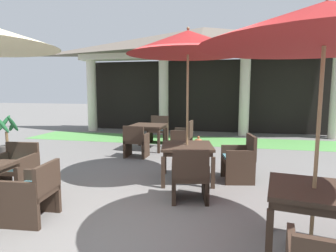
# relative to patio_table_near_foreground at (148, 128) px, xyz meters

# --- Properties ---
(ground_plane) EXTENTS (60.00, 60.00, 0.00)m
(ground_plane) POSITION_rel_patio_table_near_foreground_xyz_m (1.31, -4.77, -0.65)
(ground_plane) COLOR slate
(background_pavilion) EXTENTS (10.86, 2.78, 4.21)m
(background_pavilion) POSITION_rel_patio_table_near_foreground_xyz_m (1.31, 3.37, 2.64)
(background_pavilion) COLOR beige
(background_pavilion) RESTS_ON ground
(lawn_strip) EXTENTS (12.66, 1.88, 0.01)m
(lawn_strip) POSITION_rel_patio_table_near_foreground_xyz_m (1.31, 1.74, -0.65)
(lawn_strip) COLOR #519347
(lawn_strip) RESTS_ON ground
(patio_table_near_foreground) EXTENTS (1.00, 1.00, 0.75)m
(patio_table_near_foreground) POSITION_rel_patio_table_near_foreground_xyz_m (0.00, 0.00, 0.00)
(patio_table_near_foreground) COLOR #38281E
(patio_table_near_foreground) RESTS_ON ground
(patio_chair_near_foreground_east) EXTENTS (0.58, 0.65, 0.89)m
(patio_chair_near_foreground_east) POSITION_rel_patio_table_near_foreground_xyz_m (1.07, -0.03, -0.23)
(patio_chair_near_foreground_east) COLOR #38281E
(patio_chair_near_foreground_east) RESTS_ON ground
(patio_chair_near_foreground_north) EXTENTS (0.63, 0.53, 0.91)m
(patio_chair_near_foreground_north) POSITION_rel_patio_table_near_foreground_xyz_m (0.03, 1.07, -0.23)
(patio_chair_near_foreground_north) COLOR #38281E
(patio_chair_near_foreground_north) RESTS_ON ground
(patio_chair_near_foreground_south) EXTENTS (0.59, 0.52, 0.86)m
(patio_chair_near_foreground_south) POSITION_rel_patio_table_near_foreground_xyz_m (-0.03, -1.07, -0.24)
(patio_chair_near_foreground_south) COLOR #38281E
(patio_chair_near_foreground_south) RESTS_ON ground
(patio_chair_mid_left_north) EXTENTS (0.69, 0.63, 0.85)m
(patio_chair_mid_left_north) POSITION_rel_patio_table_near_foreground_xyz_m (-1.24, -4.00, -0.24)
(patio_chair_mid_left_north) COLOR #38281E
(patio_chair_mid_left_north) RESTS_ON ground
(patio_chair_mid_left_east) EXTENTS (0.60, 0.65, 0.81)m
(patio_chair_mid_left_east) POSITION_rel_patio_table_near_foreground_xyz_m (-0.20, -4.86, -0.26)
(patio_chair_mid_left_east) COLOR #38281E
(patio_chair_mid_left_east) RESTS_ON ground
(patio_table_mid_right) EXTENTS (1.04, 1.04, 0.75)m
(patio_table_mid_right) POSITION_rel_patio_table_near_foreground_xyz_m (3.30, -4.93, -0.01)
(patio_table_mid_right) COLOR #38281E
(patio_table_mid_right) RESTS_ON ground
(patio_umbrella_mid_right) EXTENTS (2.54, 2.54, 2.72)m
(patio_umbrella_mid_right) POSITION_rel_patio_table_near_foreground_xyz_m (3.30, -4.93, 1.78)
(patio_umbrella_mid_right) COLOR #2D2D2D
(patio_umbrella_mid_right) RESTS_ON ground
(patio_table_far_back) EXTENTS (1.15, 1.15, 0.72)m
(patio_table_far_back) POSITION_rel_patio_table_near_foreground_xyz_m (1.59, -2.70, -0.03)
(patio_table_far_back) COLOR #38281E
(patio_table_far_back) RESTS_ON ground
(patio_umbrella_far_back) EXTENTS (2.32, 2.32, 2.96)m
(patio_umbrella_far_back) POSITION_rel_patio_table_near_foreground_xyz_m (1.59, -2.70, 2.00)
(patio_umbrella_far_back) COLOR #2D2D2D
(patio_umbrella_far_back) RESTS_ON ground
(patio_chair_far_back_south) EXTENTS (0.68, 0.67, 0.89)m
(patio_chair_far_back_south) POSITION_rel_patio_table_near_foreground_xyz_m (1.80, -3.72, -0.25)
(patio_chair_far_back_south) COLOR #38281E
(patio_chair_far_back_south) RESTS_ON ground
(patio_chair_far_back_east) EXTENTS (0.67, 0.69, 0.92)m
(patio_chair_far_back_east) POSITION_rel_patio_table_near_foreground_xyz_m (2.61, -2.50, -0.24)
(patio_chair_far_back_east) COLOR #38281E
(patio_chair_far_back_east) RESTS_ON ground
(potted_palm_left_edge) EXTENTS (0.63, 0.63, 1.15)m
(potted_palm_left_edge) POSITION_rel_patio_table_near_foreground_xyz_m (-3.42, -1.77, -0.26)
(potted_palm_left_edge) COLOR #47423D
(potted_palm_left_edge) RESTS_ON ground
(terracotta_urn) EXTENTS (0.31, 0.31, 0.40)m
(terracotta_urn) POSITION_rel_patio_table_near_foreground_xyz_m (1.48, 0.38, -0.49)
(terracotta_urn) COLOR #9E5633
(terracotta_urn) RESTS_ON ground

